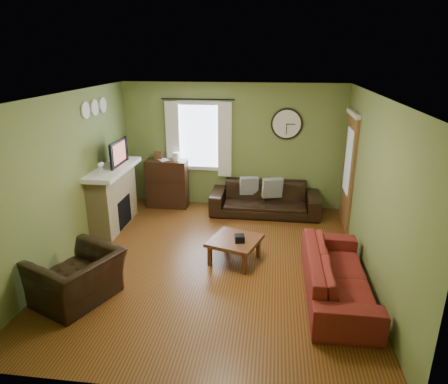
# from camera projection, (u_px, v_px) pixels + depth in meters

# --- Properties ---
(floor) EXTENTS (4.60, 5.20, 0.00)m
(floor) POSITION_uv_depth(u_px,v_px,m) (215.00, 262.00, 6.36)
(floor) COLOR brown
(floor) RESTS_ON ground
(ceiling) EXTENTS (4.60, 5.20, 0.00)m
(ceiling) POSITION_uv_depth(u_px,v_px,m) (213.00, 95.00, 5.50)
(ceiling) COLOR white
(ceiling) RESTS_ON ground
(wall_left) EXTENTS (0.00, 5.20, 2.60)m
(wall_left) POSITION_uv_depth(u_px,v_px,m) (68.00, 179.00, 6.21)
(wall_left) COLOR olive
(wall_left) RESTS_ON ground
(wall_right) EXTENTS (0.00, 5.20, 2.60)m
(wall_right) POSITION_uv_depth(u_px,v_px,m) (374.00, 191.00, 5.66)
(wall_right) COLOR olive
(wall_right) RESTS_ON ground
(wall_back) EXTENTS (4.60, 0.00, 2.60)m
(wall_back) POSITION_uv_depth(u_px,v_px,m) (233.00, 146.00, 8.37)
(wall_back) COLOR olive
(wall_back) RESTS_ON ground
(wall_front) EXTENTS (4.60, 0.00, 2.60)m
(wall_front) POSITION_uv_depth(u_px,v_px,m) (170.00, 277.00, 3.50)
(wall_front) COLOR olive
(wall_front) RESTS_ON ground
(fireplace) EXTENTS (0.40, 1.40, 1.10)m
(fireplace) POSITION_uv_depth(u_px,v_px,m) (113.00, 199.00, 7.51)
(fireplace) COLOR #CCBA87
(fireplace) RESTS_ON floor
(firebox) EXTENTS (0.04, 0.60, 0.55)m
(firebox) POSITION_uv_depth(u_px,v_px,m) (124.00, 212.00, 7.57)
(firebox) COLOR black
(firebox) RESTS_ON fireplace
(mantel) EXTENTS (0.58, 1.60, 0.08)m
(mantel) POSITION_uv_depth(u_px,v_px,m) (112.00, 169.00, 7.31)
(mantel) COLOR white
(mantel) RESTS_ON fireplace
(tv) EXTENTS (0.08, 0.60, 0.35)m
(tv) POSITION_uv_depth(u_px,v_px,m) (115.00, 156.00, 7.38)
(tv) COLOR black
(tv) RESTS_ON mantel
(tv_screen) EXTENTS (0.02, 0.62, 0.36)m
(tv_screen) POSITION_uv_depth(u_px,v_px,m) (119.00, 153.00, 7.35)
(tv_screen) COLOR #994C3F
(tv_screen) RESTS_ON mantel
(medallion_left) EXTENTS (0.28, 0.28, 0.03)m
(medallion_left) POSITION_uv_depth(u_px,v_px,m) (85.00, 110.00, 6.64)
(medallion_left) COLOR white
(medallion_left) RESTS_ON wall_left
(medallion_mid) EXTENTS (0.28, 0.28, 0.03)m
(medallion_mid) POSITION_uv_depth(u_px,v_px,m) (94.00, 108.00, 6.97)
(medallion_mid) COLOR white
(medallion_mid) RESTS_ON wall_left
(medallion_right) EXTENTS (0.28, 0.28, 0.03)m
(medallion_right) POSITION_uv_depth(u_px,v_px,m) (103.00, 105.00, 7.30)
(medallion_right) COLOR white
(medallion_right) RESTS_ON wall_left
(window_pane) EXTENTS (1.00, 0.02, 1.30)m
(window_pane) POSITION_uv_depth(u_px,v_px,m) (199.00, 136.00, 8.37)
(window_pane) COLOR silver
(window_pane) RESTS_ON wall_back
(curtain_rod) EXTENTS (0.03, 0.03, 1.50)m
(curtain_rod) POSITION_uv_depth(u_px,v_px,m) (198.00, 99.00, 8.02)
(curtain_rod) COLOR black
(curtain_rod) RESTS_ON wall_back
(curtain_left) EXTENTS (0.28, 0.04, 1.55)m
(curtain_left) POSITION_uv_depth(u_px,v_px,m) (173.00, 139.00, 8.35)
(curtain_left) COLOR white
(curtain_left) RESTS_ON wall_back
(curtain_right) EXTENTS (0.28, 0.04, 1.55)m
(curtain_right) POSITION_uv_depth(u_px,v_px,m) (225.00, 140.00, 8.22)
(curtain_right) COLOR white
(curtain_right) RESTS_ON wall_back
(wall_clock) EXTENTS (0.64, 0.06, 0.64)m
(wall_clock) POSITION_uv_depth(u_px,v_px,m) (287.00, 124.00, 8.02)
(wall_clock) COLOR white
(wall_clock) RESTS_ON wall_back
(door) EXTENTS (0.05, 0.90, 2.10)m
(door) POSITION_uv_depth(u_px,v_px,m) (348.00, 171.00, 7.48)
(door) COLOR brown
(door) RESTS_ON floor
(bookshelf) EXTENTS (0.87, 0.37, 1.03)m
(bookshelf) POSITION_uv_depth(u_px,v_px,m) (167.00, 184.00, 8.51)
(bookshelf) COLOR black
(bookshelf) RESTS_ON floor
(book) EXTENTS (0.29, 0.30, 0.02)m
(book) POSITION_uv_depth(u_px,v_px,m) (160.00, 164.00, 8.30)
(book) COLOR brown
(book) RESTS_ON bookshelf
(sofa_brown) EXTENTS (2.21, 0.86, 0.65)m
(sofa_brown) POSITION_uv_depth(u_px,v_px,m) (265.00, 199.00, 8.18)
(sofa_brown) COLOR black
(sofa_brown) RESTS_ON floor
(pillow_left) EXTENTS (0.39, 0.19, 0.38)m
(pillow_left) POSITION_uv_depth(u_px,v_px,m) (249.00, 186.00, 8.26)
(pillow_left) COLOR gray
(pillow_left) RESTS_ON sofa_brown
(pillow_right) EXTENTS (0.42, 0.23, 0.41)m
(pillow_right) POSITION_uv_depth(u_px,v_px,m) (272.00, 188.00, 8.13)
(pillow_right) COLOR gray
(pillow_right) RESTS_ON sofa_brown
(sofa_red) EXTENTS (0.83, 2.13, 0.62)m
(sofa_red) POSITION_uv_depth(u_px,v_px,m) (337.00, 275.00, 5.41)
(sofa_red) COLOR maroon
(sofa_red) RESTS_ON floor
(armchair) EXTENTS (1.25, 1.32, 0.67)m
(armchair) POSITION_uv_depth(u_px,v_px,m) (77.00, 278.00, 5.29)
(armchair) COLOR black
(armchair) RESTS_ON floor
(coffee_table) EXTENTS (0.92, 0.92, 0.39)m
(coffee_table) POSITION_uv_depth(u_px,v_px,m) (235.00, 250.00, 6.33)
(coffee_table) COLOR brown
(coffee_table) RESTS_ON floor
(tissue_box) EXTENTS (0.17, 0.17, 0.11)m
(tissue_box) POSITION_uv_depth(u_px,v_px,m) (240.00, 241.00, 6.17)
(tissue_box) COLOR black
(tissue_box) RESTS_ON coffee_table
(wine_glass_a) EXTENTS (0.08, 0.08, 0.22)m
(wine_glass_a) POSITION_uv_depth(u_px,v_px,m) (100.00, 169.00, 6.76)
(wine_glass_a) COLOR white
(wine_glass_a) RESTS_ON mantel
(wine_glass_b) EXTENTS (0.07, 0.07, 0.21)m
(wine_glass_b) POSITION_uv_depth(u_px,v_px,m) (102.00, 168.00, 6.84)
(wine_glass_b) COLOR white
(wine_glass_b) RESTS_ON mantel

